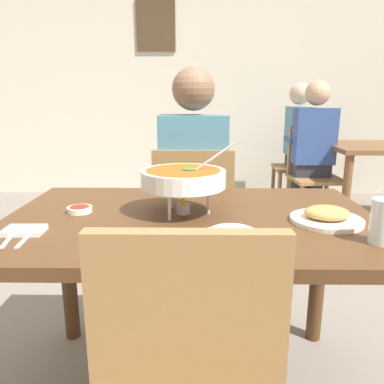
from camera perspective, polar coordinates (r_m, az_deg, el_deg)
cafe_rear_partition at (r=4.62m, az=0.55°, el=18.38°), size 10.00×0.10×3.00m
picture_frame_hung at (r=4.64m, az=-5.53°, el=24.00°), size 0.44×0.03×0.56m
dining_table_main at (r=1.37m, az=-0.08°, el=-8.00°), size 1.31×0.85×0.75m
chair_diner_main at (r=2.08m, az=0.21°, el=-3.92°), size 0.44×0.44×0.90m
diner_main at (r=2.05m, az=0.22°, el=2.64°), size 0.40×0.45×1.31m
curry_bowl at (r=1.32m, az=-1.32°, el=2.03°), size 0.33×0.30×0.26m
rice_plate at (r=1.08m, az=6.09°, el=-6.94°), size 0.24×0.24×0.06m
appetizer_plate at (r=1.34m, az=19.83°, el=-3.52°), size 0.24×0.24×0.06m
sauce_dish at (r=1.43m, az=-16.74°, el=-2.53°), size 0.09×0.09×0.02m
napkin_folded at (r=1.27m, az=-24.19°, el=-5.37°), size 0.12×0.08×0.02m
fork_utensil at (r=1.24m, az=-25.96°, el=-6.25°), size 0.05×0.17×0.01m
spoon_utensil at (r=1.22m, az=-23.85°, el=-6.37°), size 0.03×0.17×0.01m
drink_glass at (r=1.20m, az=27.04°, el=-4.35°), size 0.07×0.07×0.13m
dining_table_far at (r=3.84m, az=27.06°, el=4.46°), size 1.00×0.80×0.75m
chair_bg_left at (r=4.13m, az=16.76°, el=4.52°), size 0.45×0.45×0.90m
chair_bg_middle at (r=3.69m, az=17.90°, el=3.35°), size 0.47×0.47×0.90m
patron_bg_left at (r=4.13m, az=16.25°, el=7.86°), size 0.45×0.40×1.31m
patron_bg_middle at (r=3.64m, az=17.86°, el=6.99°), size 0.40×0.45×1.31m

